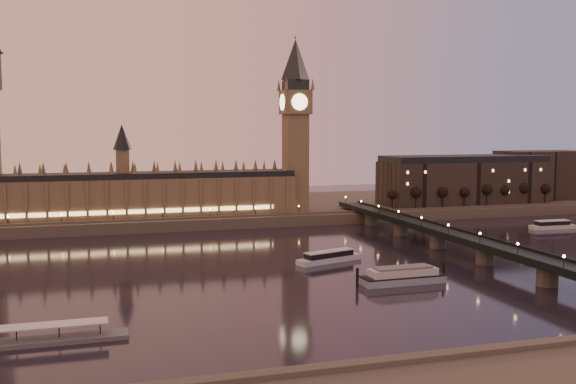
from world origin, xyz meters
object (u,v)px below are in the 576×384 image
at_px(cruise_boat_a, 329,257).
at_px(pontoon_pier, 41,339).
at_px(moored_barge, 403,276).
at_px(cruise_boat_b, 552,225).

bearing_deg(cruise_boat_a, pontoon_pier, -163.32).
bearing_deg(moored_barge, pontoon_pier, -166.16).
height_order(moored_barge, pontoon_pier, pontoon_pier).
xyz_separation_m(cruise_boat_a, moored_barge, (12.32, -42.64, 0.65)).
bearing_deg(pontoon_pier, cruise_boat_b, 25.63).
distance_m(moored_barge, pontoon_pier, 123.33).
relative_size(cruise_boat_b, pontoon_pier, 0.61).
distance_m(cruise_boat_a, pontoon_pier, 130.26).
xyz_separation_m(moored_barge, pontoon_pier, (-119.10, -31.96, -1.52)).
distance_m(cruise_boat_a, moored_barge, 44.38).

